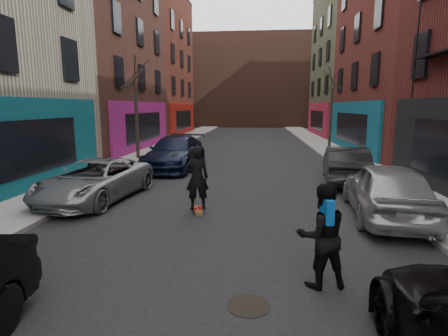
% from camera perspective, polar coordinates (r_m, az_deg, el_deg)
% --- Properties ---
extents(sidewalk_left, '(2.50, 84.00, 0.13)m').
position_cam_1_polar(sidewalk_left, '(33.10, -7.12, 4.57)').
color(sidewalk_left, gray).
rests_on(sidewalk_left, ground).
extents(sidewalk_right, '(2.50, 84.00, 0.13)m').
position_cam_1_polar(sidewalk_right, '(32.77, 14.81, 4.26)').
color(sidewalk_right, gray).
rests_on(sidewalk_right, ground).
extents(building_far, '(40.00, 10.00, 14.00)m').
position_cam_1_polar(building_far, '(58.31, 4.60, 13.77)').
color(building_far, '#47281E').
rests_on(building_far, ground).
extents(tree_left_far, '(2.00, 2.00, 6.50)m').
position_cam_1_polar(tree_left_far, '(21.38, -14.19, 10.28)').
color(tree_left_far, black).
rests_on(tree_left_far, sidewalk_left).
extents(tree_right_far, '(2.00, 2.00, 6.80)m').
position_cam_1_polar(tree_right_far, '(26.72, 17.14, 10.36)').
color(tree_right_far, black).
rests_on(tree_right_far, sidewalk_right).
extents(parked_left_far, '(2.91, 5.24, 1.39)m').
position_cam_1_polar(parked_left_far, '(12.71, -20.24, -1.86)').
color(parked_left_far, gray).
rests_on(parked_left_far, ground).
extents(parked_left_end, '(2.59, 5.80, 1.65)m').
position_cam_1_polar(parked_left_end, '(18.16, -7.99, 2.50)').
color(parked_left_end, black).
rests_on(parked_left_end, ground).
extents(parked_right_far, '(2.47, 4.99, 1.63)m').
position_cam_1_polar(parked_right_far, '(11.08, 24.96, -3.22)').
color(parked_right_far, '#9A9EA3').
rests_on(parked_right_far, ground).
extents(parked_right_end, '(2.23, 4.79, 1.52)m').
position_cam_1_polar(parked_right_end, '(15.54, 19.18, 0.53)').
color(parked_right_end, black).
rests_on(parked_right_end, ground).
extents(skateboard, '(0.45, 0.83, 0.10)m').
position_cam_1_polar(skateboard, '(10.73, -4.34, -6.93)').
color(skateboard, brown).
rests_on(skateboard, ground).
extents(skateboarder, '(0.81, 0.65, 1.93)m').
position_cam_1_polar(skateboarder, '(10.48, -4.42, -1.61)').
color(skateboarder, black).
rests_on(skateboarder, skateboard).
extents(pedestrian, '(1.04, 0.89, 1.88)m').
position_cam_1_polar(pedestrian, '(6.47, 15.64, -10.53)').
color(pedestrian, black).
rests_on(pedestrian, ground).
extents(manhole, '(0.90, 0.90, 0.01)m').
position_cam_1_polar(manhole, '(6.07, 4.01, -21.49)').
color(manhole, black).
rests_on(manhole, ground).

